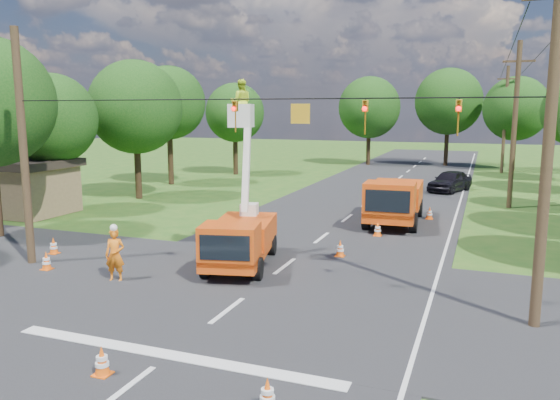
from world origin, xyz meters
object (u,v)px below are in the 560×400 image
at_px(tree_left_d, 135,107).
at_px(tree_left_c, 51,119).
at_px(pole_right_near, 549,143).
at_px(tree_far_b, 449,102).
at_px(traffic_cone_2, 340,248).
at_px(traffic_cone_3, 378,229).
at_px(traffic_cone_1, 267,395).
at_px(tree_far_a, 369,108).
at_px(traffic_cone_0, 102,361).
at_px(bucket_truck, 240,228).
at_px(traffic_cone_5, 54,246).
at_px(tree_left_f, 235,113).
at_px(pole_right_mid, 515,124).
at_px(distant_car, 450,181).
at_px(shed, 23,186).
at_px(traffic_cone_6, 430,213).
at_px(ground_worker, 115,255).
at_px(tree_left_e, 169,103).
at_px(pole_left, 23,149).
at_px(pole_right_far, 505,119).
at_px(traffic_cone_4, 46,261).
at_px(second_truck, 394,200).

bearing_deg(tree_left_d, tree_left_c, -104.04).
height_order(pole_right_near, tree_far_b, tree_far_b).
bearing_deg(traffic_cone_2, traffic_cone_3, 79.82).
distance_m(traffic_cone_1, tree_far_a, 50.63).
bearing_deg(traffic_cone_0, tree_far_a, 94.74).
bearing_deg(bucket_truck, tree_far_a, 81.64).
xyz_separation_m(traffic_cone_5, tree_left_f, (-5.12, 28.63, 5.33)).
bearing_deg(traffic_cone_5, traffic_cone_1, -31.90).
distance_m(traffic_cone_5, pole_right_mid, 26.46).
relative_size(traffic_cone_0, tree_left_f, 0.08).
bearing_deg(tree_far_b, distant_car, -85.16).
xyz_separation_m(traffic_cone_0, traffic_cone_5, (-8.79, 7.95, 0.00)).
bearing_deg(shed, tree_far_a, 69.62).
distance_m(tree_left_f, tree_far_a, 16.29).
bearing_deg(traffic_cone_6, ground_worker, -121.42).
bearing_deg(tree_left_d, traffic_cone_2, -30.55).
relative_size(traffic_cone_5, tree_left_f, 0.08).
bearing_deg(pole_right_mid, tree_left_e, 175.48).
height_order(pole_left, tree_left_f, pole_left).
height_order(traffic_cone_3, tree_left_c, tree_left_c).
xyz_separation_m(traffic_cone_3, pole_right_near, (6.14, -9.40, 4.75)).
xyz_separation_m(traffic_cone_5, tree_far_b, (12.68, 43.63, 6.45)).
height_order(bucket_truck, ground_worker, bucket_truck).
relative_size(ground_worker, pole_right_far, 0.19).
relative_size(traffic_cone_1, pole_left, 0.08).
bearing_deg(pole_right_near, traffic_cone_4, -178.18).
bearing_deg(traffic_cone_3, bucket_truck, -119.90).
height_order(traffic_cone_3, pole_right_near, pole_right_near).
bearing_deg(traffic_cone_5, traffic_cone_6, 43.18).
bearing_deg(traffic_cone_6, shed, -163.82).
height_order(traffic_cone_0, pole_right_far, pole_right_far).
xyz_separation_m(second_truck, tree_far_a, (-7.60, 30.43, 4.90)).
distance_m(ground_worker, traffic_cone_4, 3.32).
relative_size(pole_right_mid, tree_far_a, 1.05).
bearing_deg(traffic_cone_3, pole_right_mid, 59.93).
bearing_deg(bucket_truck, second_truck, 54.17).
relative_size(pole_left, tree_left_f, 1.07).
xyz_separation_m(shed, tree_left_e, (1.20, 14.00, 4.87)).
distance_m(bucket_truck, traffic_cone_0, 9.16).
height_order(pole_right_far, tree_left_f, pole_right_far).
bearing_deg(ground_worker, pole_left, 155.64).
relative_size(distant_car, tree_far_b, 0.45).
bearing_deg(pole_right_near, traffic_cone_1, -128.85).
height_order(tree_left_e, tree_left_f, tree_left_e).
distance_m(bucket_truck, traffic_cone_5, 8.22).
height_order(traffic_cone_3, pole_left, pole_left).
bearing_deg(tree_far_a, pole_right_far, -12.53).
height_order(traffic_cone_2, shed, shed).
bearing_deg(distant_car, traffic_cone_0, -79.69).
height_order(traffic_cone_4, tree_left_e, tree_left_e).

